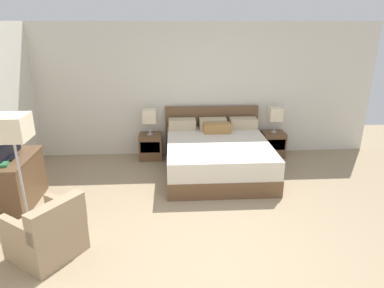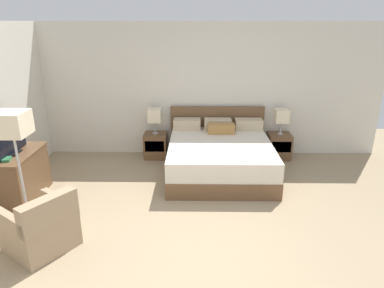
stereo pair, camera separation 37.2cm
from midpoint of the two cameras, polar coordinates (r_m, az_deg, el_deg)
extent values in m
plane|color=#998466|center=(4.15, 0.25, -19.01)|extent=(10.43, 10.43, 0.00)
cube|color=silver|center=(6.86, -1.60, 8.88)|extent=(7.30, 0.06, 2.61)
cube|color=brown|center=(6.17, 2.54, -3.73)|extent=(1.80, 1.97, 0.28)
cube|color=beige|center=(6.06, 2.59, -1.13)|extent=(1.78, 1.95, 0.32)
cube|color=brown|center=(6.99, 1.75, 2.30)|extent=(1.87, 0.05, 1.01)
cube|color=#C6B28E|center=(6.72, -3.23, 3.32)|extent=(0.53, 0.28, 0.20)
cube|color=#C6B28E|center=(6.75, 1.92, 3.41)|extent=(0.53, 0.28, 0.20)
cube|color=#C6B28E|center=(6.83, 6.99, 3.47)|extent=(0.53, 0.28, 0.20)
cube|color=#A87A42|center=(6.50, 2.56, 2.66)|extent=(0.50, 0.22, 0.18)
cube|color=brown|center=(6.89, -8.43, -0.40)|extent=(0.44, 0.40, 0.50)
cube|color=#473120|center=(6.68, -8.59, -0.58)|extent=(0.38, 0.01, 0.22)
cube|color=brown|center=(7.10, 11.87, 0.01)|extent=(0.44, 0.40, 0.50)
cube|color=#473120|center=(6.91, 12.31, -0.16)|extent=(0.38, 0.01, 0.22)
cylinder|color=#B7B7BC|center=(6.80, -8.54, 1.64)|extent=(0.11, 0.11, 0.02)
cylinder|color=#B7B7BC|center=(6.77, -8.59, 2.64)|extent=(0.02, 0.02, 0.23)
cube|color=beige|center=(6.70, -8.70, 4.62)|extent=(0.25, 0.25, 0.26)
cylinder|color=#B7B7BC|center=(7.02, 12.02, 1.99)|extent=(0.11, 0.11, 0.02)
cylinder|color=#B7B7BC|center=(6.98, 12.09, 2.96)|extent=(0.02, 0.02, 0.23)
cube|color=beige|center=(6.92, 12.23, 4.88)|extent=(0.25, 0.25, 0.26)
cube|color=brown|center=(5.79, -29.16, -5.48)|extent=(0.56, 1.00, 0.75)
cube|color=brown|center=(5.66, -29.77, -2.13)|extent=(0.57, 1.03, 0.02)
cube|color=black|center=(5.63, -29.92, -2.02)|extent=(0.18, 0.24, 0.02)
cube|color=black|center=(5.55, -30.41, 0.68)|extent=(0.04, 0.79, 0.57)
cube|color=black|center=(5.54, -30.22, 0.69)|extent=(0.01, 0.76, 0.54)
cube|color=#9E8466|center=(4.55, -25.38, -14.18)|extent=(0.95, 0.95, 0.40)
cube|color=#9E8466|center=(4.16, -24.04, -11.17)|extent=(0.52, 0.65, 0.36)
cube|color=#9E8466|center=(4.29, -29.26, -12.48)|extent=(0.56, 0.43, 0.18)
cube|color=#9E8466|center=(4.54, -22.84, -9.60)|extent=(0.56, 0.43, 0.18)
cylinder|color=#B7B7BC|center=(5.28, -27.34, -12.00)|extent=(0.28, 0.28, 0.02)
cylinder|color=#B7B7BC|center=(5.01, -28.44, -5.93)|extent=(0.03, 0.03, 1.21)
cube|color=beige|center=(4.76, -29.92, 2.38)|extent=(0.39, 0.39, 0.31)
camera|label=1|loc=(0.19, -91.95, -0.70)|focal=32.00mm
camera|label=2|loc=(0.19, 88.05, 0.70)|focal=32.00mm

